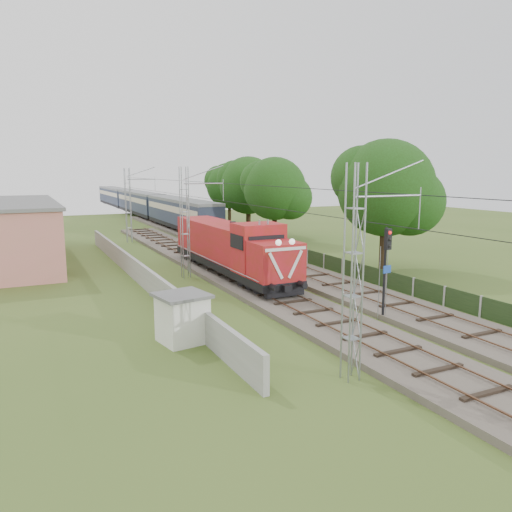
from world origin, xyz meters
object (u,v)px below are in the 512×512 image
locomotive (230,247)px  relay_hut (182,318)px  signal_post (386,257)px  coach_rake (140,202)px

locomotive → relay_hut: bearing=-121.6°
locomotive → relay_hut: 14.15m
locomotive → signal_post: (3.01, -13.43, 1.14)m
coach_rake → signal_post: signal_post is taller
coach_rake → signal_post: (-1.99, -64.82, 0.80)m
signal_post → relay_hut: size_ratio=1.94×
locomotive → coach_rake: locomotive is taller
signal_post → relay_hut: 10.73m
coach_rake → signal_post: size_ratio=14.09×
signal_post → coach_rake: bearing=88.2°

